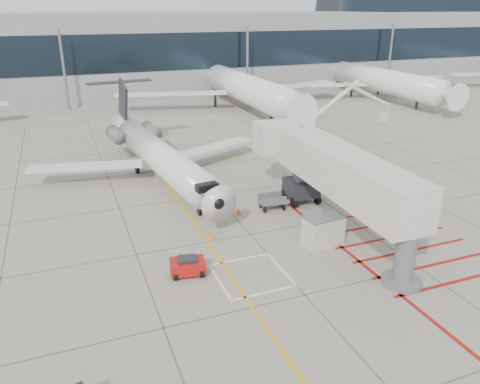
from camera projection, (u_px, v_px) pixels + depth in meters
name	position (u px, v px, depth m)	size (l,w,h in m)	color
ground_plane	(274.00, 261.00, 29.58)	(260.00, 260.00, 0.00)	gray
regional_jet	(167.00, 146.00, 40.30)	(23.08, 29.10, 7.63)	silver
jet_bridge	(345.00, 181.00, 31.68)	(9.43, 19.91, 7.96)	silver
pushback_tug	(188.00, 266.00, 27.92)	(2.07, 1.30, 1.21)	#B01411
baggage_cart	(272.00, 202.00, 36.99)	(2.00, 1.26, 1.26)	#535458
ground_power_unit	(323.00, 230.00, 31.42)	(2.57, 1.50, 2.03)	beige
cone_nose	(212.00, 235.00, 32.37)	(0.37, 0.37, 0.51)	#FC550D
cone_side	(239.00, 211.00, 36.18)	(0.38, 0.38, 0.53)	#EE4B0C
terminal_building	(169.00, 51.00, 91.00)	(180.00, 28.00, 14.00)	gray
terminal_glass_band	(188.00, 51.00, 78.46)	(180.00, 0.10, 6.00)	black
terminal_dome	(421.00, 11.00, 108.59)	(40.00, 28.00, 28.00)	black
bg_aircraft_c	(238.00, 67.00, 72.23)	(37.52, 41.69, 12.51)	silver
bg_aircraft_d	(374.00, 64.00, 80.91)	(34.83, 38.70, 11.61)	silver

